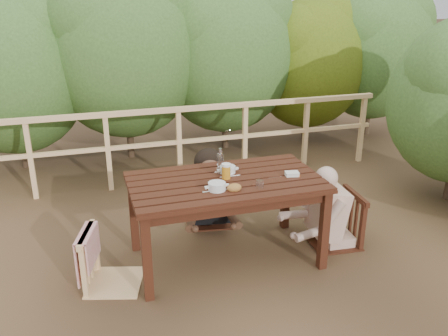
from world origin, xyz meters
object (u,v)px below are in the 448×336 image
object	(u,v)px
soup_far	(228,170)
table	(226,221)
tumbler	(260,185)
chair_far	(208,180)
beer_glass	(226,172)
bottle	(220,162)
butter_tub	(292,175)
soup_near	(217,187)
diner_right	(340,180)
woman	(207,163)
chair_left	(111,235)
chair_right	(336,198)
bread_roll	(234,188)

from	to	relation	value
soup_far	table	bearing A→B (deg)	-113.67
soup_far	tumbler	bearing A→B (deg)	-69.92
chair_far	beer_glass	size ratio (longest dim) A/B	6.27
table	tumbler	bearing A→B (deg)	-50.41
bottle	butter_tub	distance (m)	0.66
soup_near	diner_right	bearing A→B (deg)	7.78
table	tumbler	xyz separation A→B (m)	(0.22, -0.27, 0.44)
chair_far	butter_tub	xyz separation A→B (m)	(0.56, -0.88, 0.33)
woman	butter_tub	xyz separation A→B (m)	(0.56, -0.90, 0.14)
beer_glass	butter_tub	distance (m)	0.61
woman	beer_glass	xyz separation A→B (m)	(-0.03, -0.78, 0.19)
beer_glass	tumbler	world-z (taller)	beer_glass
chair_left	chair_right	size ratio (longest dim) A/B	0.97
chair_right	diner_right	xyz separation A→B (m)	(0.03, 0.00, 0.18)
chair_right	soup_far	world-z (taller)	chair_right
table	diner_right	xyz separation A→B (m)	(1.15, -0.03, 0.28)
bottle	woman	bearing A→B (deg)	85.61
soup_near	soup_far	size ratio (longest dim) A/B	1.03
butter_tub	chair_right	bearing A→B (deg)	18.24
chair_left	chair_right	world-z (taller)	chair_right
table	beer_glass	bearing A→B (deg)	62.66
chair_right	table	bearing A→B (deg)	-86.69
table	butter_tub	xyz separation A→B (m)	(0.60, -0.09, 0.42)
table	diner_right	size ratio (longest dim) A/B	1.27
chair_left	chair_far	size ratio (longest dim) A/B	0.97
diner_right	tumbler	xyz separation A→B (m)	(-0.93, -0.24, 0.16)
woman	bottle	bearing A→B (deg)	94.73
soup_near	bread_roll	world-z (taller)	soup_near
woman	butter_tub	world-z (taller)	woman
diner_right	soup_far	bearing A→B (deg)	85.24
chair_left	chair_far	xyz separation A→B (m)	(1.09, 0.89, 0.01)
table	soup_far	size ratio (longest dim) A/B	7.00
butter_tub	beer_glass	bearing A→B (deg)	179.86
butter_tub	chair_left	bearing A→B (deg)	-168.57
diner_right	bread_roll	bearing A→B (deg)	105.50
bread_roll	soup_far	bearing A→B (deg)	80.21
chair_left	tumbler	bearing A→B (deg)	-81.06
beer_glass	diner_right	bearing A→B (deg)	-2.47
soup_far	chair_left	bearing A→B (deg)	-166.81
soup_far	bottle	world-z (taller)	bottle
chair_far	soup_far	bearing A→B (deg)	-78.93
chair_right	diner_right	bearing A→B (deg)	94.65
table	beer_glass	size ratio (longest dim) A/B	10.98
chair_left	beer_glass	bearing A→B (deg)	-66.79
woman	bottle	world-z (taller)	woman
chair_left	soup_far	bearing A→B (deg)	-60.62
bread_roll	soup_near	bearing A→B (deg)	162.35
chair_left	tumbler	world-z (taller)	chair_left
diner_right	bread_roll	size ratio (longest dim) A/B	10.72
chair_right	woman	size ratio (longest dim) A/B	0.72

